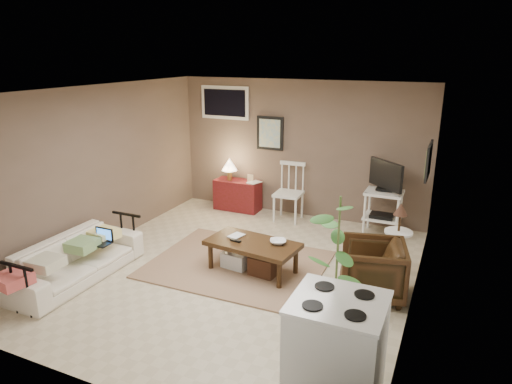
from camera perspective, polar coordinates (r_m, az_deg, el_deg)
The scene contains 20 objects.
floor at distance 6.28m, azimuth -2.48°, elevation -9.79°, with size 5.00×5.00×0.00m, color #C1B293.
art_back at distance 8.20m, azimuth 1.77°, elevation 7.35°, with size 0.50×0.03×0.60m, color black.
art_right at distance 6.19m, azimuth 20.79°, elevation 3.67°, with size 0.03×0.60×0.45m, color black.
window at distance 8.51m, azimuth -3.91°, elevation 11.08°, with size 0.96×0.03×0.60m, color silver.
rug at distance 6.43m, azimuth -2.35°, elevation -9.00°, with size 2.33×1.87×0.02m, color #987258.
coffee_table at distance 6.14m, azimuth -0.49°, elevation -7.78°, with size 1.28×0.76×0.46m.
sofa at distance 6.37m, azimuth -21.72°, elevation -7.08°, with size 1.85×0.54×0.73m, color white.
sofa_pillows at distance 6.18m, azimuth -22.92°, elevation -7.15°, with size 0.36×1.76×0.12m, color beige, non-canonical shape.
sofa_end_rails at distance 6.32m, azimuth -20.98°, elevation -7.70°, with size 0.50×1.85×0.62m, color black, non-canonical shape.
laptop at distance 6.42m, azimuth -18.68°, elevation -5.54°, with size 0.29×0.21×0.19m.
red_console at distance 8.50m, azimuth -2.41°, elevation -0.01°, with size 0.85×0.38×0.98m.
spindle_chair at distance 7.95m, azimuth 4.12°, elevation -0.23°, with size 0.47×0.47×1.01m.
tv_stand at distance 7.50m, azimuth 15.69°, elevation -0.55°, with size 0.58×0.52×1.22m.
side_table at distance 6.29m, azimuth 17.42°, elevation -4.54°, with size 0.36×0.36×0.97m.
armchair at distance 5.71m, azimuth 14.36°, elevation -9.05°, with size 0.73×0.69×0.76m, color black.
potted_plant at distance 4.63m, azimuth 10.07°, elevation -8.90°, with size 0.39×0.39×1.57m.
stove at distance 4.02m, azimuth 9.95°, elevation -19.13°, with size 0.75×0.69×0.97m.
bowl at distance 5.98m, azimuth 2.78°, elevation -5.52°, with size 0.21×0.05×0.21m, color #35220E.
book_table at distance 6.25m, azimuth -3.07°, elevation -4.46°, with size 0.16×0.02×0.22m, color #35220E.
book_console at distance 8.28m, azimuth -0.67°, elevation 2.07°, with size 0.19×0.02×0.25m, color #35220E.
Camera 1 is at (2.55, -4.99, 2.84)m, focal length 32.00 mm.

